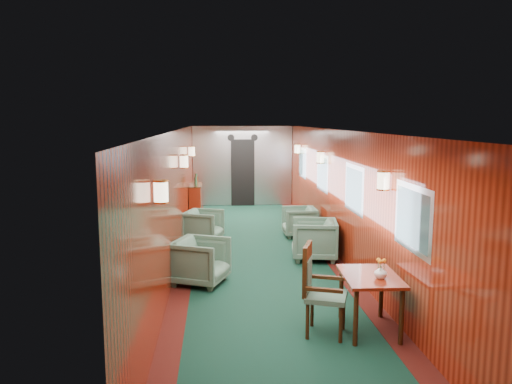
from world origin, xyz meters
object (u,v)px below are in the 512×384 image
side_chair (318,286)px  armchair_left_near (201,261)px  armchair_right_near (314,239)px  armchair_right_far (299,222)px  dining_table (370,284)px  armchair_left_far (204,226)px  credenza (196,201)px

side_chair → armchair_left_near: (-1.47, 1.98, -0.24)m
armchair_left_near → armchair_right_near: bearing=-37.1°
armchair_left_near → armchair_right_far: bearing=-12.2°
armchair_right_near → armchair_right_far: size_ratio=1.14×
armchair_right_far → armchair_left_near: bearing=-34.0°
side_chair → armchair_right_far: (0.62, 5.08, -0.27)m
dining_table → side_chair: size_ratio=0.88×
armchair_left_far → armchair_right_near: bearing=-108.3°
credenza → armchair_left_far: (0.27, -2.45, -0.13)m
dining_table → armchair_left_far: size_ratio=1.32×
dining_table → credenza: credenza is taller
credenza → armchair_left_far: size_ratio=1.60×
armchair_right_near → credenza: bearing=-140.6°
credenza → armchair_left_near: bearing=-86.8°
credenza → armchair_right_far: credenza is taller
armchair_left_near → dining_table: bearing=-110.8°
credenza → side_chair: bearing=-76.3°
dining_table → armchair_left_near: armchair_left_near is taller
side_chair → credenza: 7.43m
dining_table → armchair_left_near: size_ratio=1.23×
credenza → armchair_left_far: 2.46m
side_chair → armchair_left_far: side_chair is taller
armchair_left_far → armchair_right_far: (2.11, 0.31, -0.01)m
armchair_left_far → side_chair: bearing=-144.4°
side_chair → armchair_left_far: bearing=126.3°
side_chair → armchair_right_far: size_ratio=1.53×
armchair_left_near → armchair_left_far: (-0.02, 2.78, -0.03)m
dining_table → armchair_right_far: 5.06m
armchair_left_near → armchair_left_far: bearing=22.3°
side_chair → credenza: credenza is taller
side_chair → armchair_right_near: size_ratio=1.34×
dining_table → armchair_left_far: dining_table is taller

